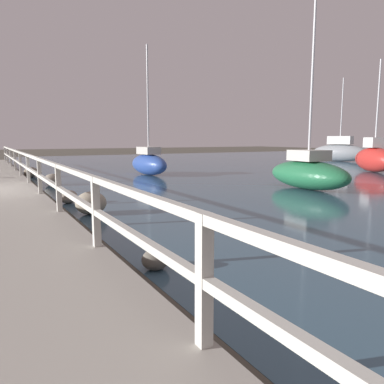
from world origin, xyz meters
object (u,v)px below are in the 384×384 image
(sailboat_gray, at_px, (340,151))
(sailboat_blue, at_px, (149,163))
(sailboat_green, at_px, (308,173))
(sailboat_red, at_px, (374,158))

(sailboat_gray, distance_m, sailboat_blue, 18.56)
(sailboat_green, xyz_separation_m, sailboat_blue, (-3.03, 8.00, 0.02))
(sailboat_gray, xyz_separation_m, sailboat_green, (-15.25, -11.16, -0.22))
(sailboat_green, bearing_deg, sailboat_red, 25.41)
(sailboat_gray, relative_size, sailboat_red, 1.09)
(sailboat_red, bearing_deg, sailboat_green, -134.54)
(sailboat_gray, xyz_separation_m, sailboat_red, (-6.46, -7.69, -0.06))
(sailboat_red, bearing_deg, sailboat_gray, 73.81)
(sailboat_red, relative_size, sailboat_green, 0.78)
(sailboat_gray, bearing_deg, sailboat_red, -151.20)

